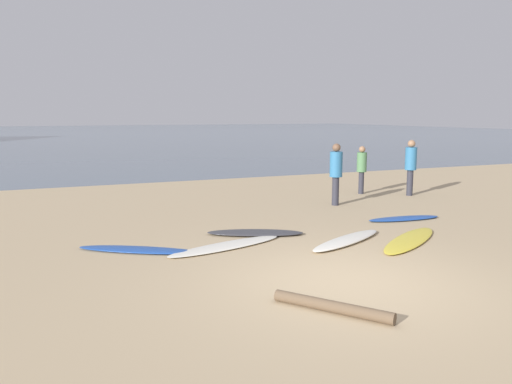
{
  "coord_description": "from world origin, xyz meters",
  "views": [
    {
      "loc": [
        -4.34,
        -6.48,
        2.58
      ],
      "look_at": [
        0.82,
        5.43,
        0.6
      ],
      "focal_mm": 36.13,
      "sensor_mm": 36.0,
      "label": 1
    }
  ],
  "objects": [
    {
      "name": "person_0",
      "position": [
        5.37,
        7.35,
        0.91
      ],
      "size": [
        0.31,
        0.31,
        1.55
      ],
      "rotation": [
        0.0,
        0.0,
        4.12
      ],
      "color": "#2D2D38",
      "rests_on": "ground"
    },
    {
      "name": "surfboard_1",
      "position": [
        -1.0,
        2.69,
        0.03
      ],
      "size": [
        2.65,
        1.23,
        0.07
      ],
      "primitive_type": "ellipsoid",
      "rotation": [
        0.0,
        0.0,
        0.28
      ],
      "color": "silver",
      "rests_on": "ground"
    },
    {
      "name": "surfboard_4",
      "position": [
        2.6,
        1.65,
        0.03
      ],
      "size": [
        2.55,
        1.97,
        0.06
      ],
      "primitive_type": "ellipsoid",
      "rotation": [
        0.0,
        0.0,
        0.59
      ],
      "color": "yellow",
      "rests_on": "ground"
    },
    {
      "name": "surfboard_2",
      "position": [
        -0.06,
        3.44,
        0.05
      ],
      "size": [
        2.12,
        1.39,
        0.09
      ],
      "primitive_type": "ellipsoid",
      "rotation": [
        0.0,
        0.0,
        -0.42
      ],
      "color": "#333338",
      "rests_on": "ground"
    },
    {
      "name": "surfboard_0",
      "position": [
        -2.62,
        3.08,
        0.03
      ],
      "size": [
        2.28,
        1.72,
        0.07
      ],
      "primitive_type": "ellipsoid",
      "rotation": [
        0.0,
        0.0,
        -0.58
      ],
      "color": "#1E479E",
      "rests_on": "ground"
    },
    {
      "name": "person_1",
      "position": [
        6.59,
        6.44,
        1.04
      ],
      "size": [
        0.36,
        0.36,
        1.76
      ],
      "rotation": [
        0.0,
        0.0,
        5.57
      ],
      "color": "#2D2D38",
      "rests_on": "ground"
    },
    {
      "name": "ground_plane",
      "position": [
        0.0,
        10.0,
        -0.1
      ],
      "size": [
        120.0,
        120.0,
        0.2
      ],
      "primitive_type": "cube",
      "color": "tan",
      "rests_on": "ground"
    },
    {
      "name": "person_2",
      "position": [
        3.47,
        5.86,
        1.03
      ],
      "size": [
        0.35,
        0.35,
        1.75
      ],
      "rotation": [
        0.0,
        0.0,
        3.46
      ],
      "color": "#2D2D38",
      "rests_on": "ground"
    },
    {
      "name": "surfboard_3",
      "position": [
        1.38,
        2.09,
        0.05
      ],
      "size": [
        2.33,
        1.47,
        0.1
      ],
      "primitive_type": "ellipsoid",
      "rotation": [
        0.0,
        0.0,
        0.46
      ],
      "color": "silver",
      "rests_on": "ground"
    },
    {
      "name": "ocean_water",
      "position": [
        0.0,
        62.74,
        0.0
      ],
      "size": [
        140.0,
        100.0,
        0.01
      ],
      "primitive_type": "cube",
      "color": "slate",
      "rests_on": "ground"
    },
    {
      "name": "driftwood_log",
      "position": [
        -0.87,
        -0.97,
        0.08
      ],
      "size": [
        1.09,
        1.45,
        0.16
      ],
      "primitive_type": "cylinder",
      "rotation": [
        0.0,
        1.57,
        -0.95
      ],
      "color": "brown",
      "rests_on": "ground"
    },
    {
      "name": "surfboard_5",
      "position": [
        3.91,
        3.43,
        0.04
      ],
      "size": [
        1.96,
        0.65,
        0.07
      ],
      "primitive_type": "ellipsoid",
      "rotation": [
        0.0,
        0.0,
        -0.1
      ],
      "color": "#1E479E",
      "rests_on": "ground"
    }
  ]
}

